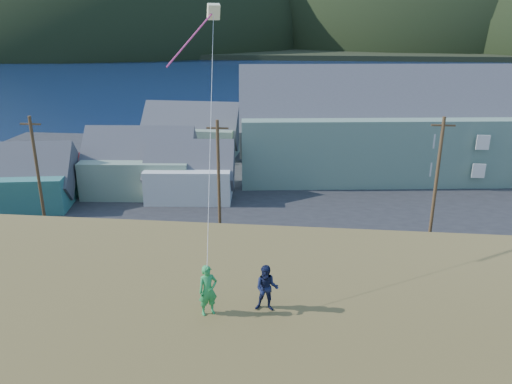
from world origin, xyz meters
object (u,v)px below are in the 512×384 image
shed_white (190,172)px  shed_palegreen_far (192,131)px  kite_flyer_green (208,290)px  lodge (427,125)px  kite_flyer_navy (267,288)px  shed_teal (23,178)px  wharf (233,127)px  shed_palegreen_near (140,163)px

shed_white → shed_palegreen_far: shed_palegreen_far is taller
shed_palegreen_far → kite_flyer_green: kite_flyer_green is taller
lodge → shed_palegreen_far: 27.13m
kite_flyer_green → shed_palegreen_far: bearing=74.0°
shed_palegreen_far → kite_flyer_navy: bearing=-72.0°
shed_white → kite_flyer_green: 31.39m
shed_white → shed_palegreen_far: bearing=97.1°
shed_teal → kite_flyer_green: size_ratio=5.85×
kite_flyer_green → lodge: bearing=39.1°
wharf → shed_palegreen_near: 29.14m
wharf → lodge: size_ratio=0.64×
lodge → shed_teal: 39.99m
shed_palegreen_far → kite_flyer_green: size_ratio=7.15×
wharf → shed_teal: 36.23m
shed_palegreen_near → kite_flyer_green: kite_flyer_green is taller
wharf → shed_palegreen_near: shed_palegreen_near is taller
lodge → kite_flyer_navy: lodge is taller
shed_palegreen_far → kite_flyer_green: 46.84m
shed_teal → lodge: bearing=9.8°
shed_teal → kite_flyer_navy: kite_flyer_navy is taller
lodge → shed_white: bearing=-163.6°
shed_teal → shed_white: 14.68m
lodge → shed_palegreen_near: (-28.32, -9.04, -2.47)m
wharf → shed_teal: size_ratio=2.69×
shed_white → shed_palegreen_far: size_ratio=0.73×
shed_teal → shed_palegreen_far: 21.80m
wharf → shed_palegreen_near: (-4.67, -28.66, 2.40)m
lodge → shed_palegreen_near: size_ratio=3.71×
shed_palegreen_near → kite_flyer_navy: kite_flyer_navy is taller
shed_white → wharf: bearing=85.6°
shed_teal → kite_flyer_navy: 35.64m
shed_teal → shed_white: shed_teal is taller
lodge → shed_teal: bearing=-167.1°
shed_teal → shed_white: (14.23, 3.59, -0.06)m
shed_palegreen_near → shed_white: size_ratio=1.26×
shed_palegreen_near → shed_teal: bearing=-157.0°
wharf → shed_white: (0.47, -29.86, 2.07)m
shed_teal → shed_palegreen_far: (10.87, 18.90, 0.42)m
kite_flyer_green → kite_flyer_navy: 1.84m
shed_teal → shed_white: size_ratio=1.12×
shed_white → kite_flyer_green: bearing=-80.6°
shed_teal → shed_palegreen_near: shed_palegreen_near is taller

